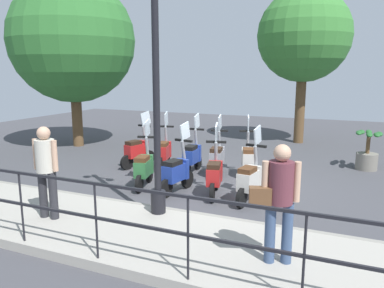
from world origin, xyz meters
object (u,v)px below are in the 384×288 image
scooter_near_1 (215,174)px  scooter_far_4 (138,150)px  scooter_far_1 (217,157)px  scooter_near_2 (177,171)px  potted_palm (367,154)px  scooter_near_0 (250,179)px  pedestrian_distant (46,165)px  scooter_far_0 (248,158)px  lamp_post_near (156,94)px  tree_distant (304,36)px  tree_large (73,41)px  scooter_far_3 (164,151)px  scooter_near_3 (144,167)px  scooter_far_2 (192,155)px  pedestrian_with_bag (279,195)px

scooter_near_1 → scooter_far_4: same height
scooter_far_1 → scooter_near_2: bearing=158.7°
potted_palm → scooter_near_0: 4.42m
pedestrian_distant → scooter_near_2: 2.85m
scooter_near_1 → scooter_far_0: (1.73, -0.27, 0.00)m
scooter_far_0 → lamp_post_near: bearing=150.6°
tree_distant → scooter_near_1: bearing=173.4°
tree_large → scooter_far_1: tree_large is taller
scooter_far_3 → tree_distant: bearing=-42.7°
scooter_near_2 → scooter_far_0: 2.16m
scooter_far_1 → potted_palm: bearing=-67.3°
scooter_far_0 → scooter_near_2: bearing=132.1°
scooter_near_3 → scooter_far_3: (1.70, 0.37, 0.00)m
pedestrian_distant → scooter_near_1: (2.63, -2.07, -0.60)m
scooter_near_3 → scooter_near_2: bearing=-108.7°
scooter_near_3 → scooter_far_3: 1.74m
lamp_post_near → scooter_far_2: lamp_post_near is taller
scooter_near_2 → tree_distant: bearing=-3.4°
scooter_near_1 → scooter_near_2: bearing=85.1°
scooter_near_2 → scooter_far_4: (1.64, 1.99, 0.00)m
scooter_near_3 → scooter_far_3: bearing=-1.8°
tree_large → scooter_near_3: size_ratio=3.77×
scooter_far_4 → scooter_near_3: bearing=-127.8°
scooter_far_1 → scooter_near_0: bearing=-150.6°
pedestrian_distant → scooter_near_1: pedestrian_distant is taller
lamp_post_near → scooter_near_0: 2.69m
scooter_far_1 → lamp_post_near: bearing=171.2°
tree_large → scooter_near_2: (-3.41, -5.55, -3.19)m
scooter_far_3 → scooter_near_3: bearing=177.6°
potted_palm → pedestrian_with_bag: bearing=168.8°
tree_distant → scooter_near_2: size_ratio=3.61×
lamp_post_near → scooter_near_1: size_ratio=3.06×
lamp_post_near → scooter_near_0: size_ratio=3.06×
scooter_near_3 → potted_palm: bearing=-65.6°
pedestrian_with_bag → pedestrian_distant: 3.89m
scooter_far_0 → scooter_far_3: same height
scooter_near_3 → scooter_far_2: bearing=-33.0°
lamp_post_near → scooter_far_2: size_ratio=3.06×
tree_large → scooter_far_2: bearing=-108.8°
scooter_near_2 → scooter_far_0: size_ratio=1.00×
potted_palm → scooter_near_3: (-3.77, 4.76, 0.04)m
scooter_near_3 → scooter_far_2: 1.65m
scooter_far_2 → scooter_far_0: bearing=-83.2°
tree_large → scooter_near_0: 8.54m
pedestrian_distant → scooter_near_3: pedestrian_distant is taller
scooter_far_3 → lamp_post_near: bearing=-168.9°
tree_distant → scooter_far_2: bearing=160.4°
scooter_far_1 → scooter_far_3: size_ratio=1.00×
lamp_post_near → pedestrian_distant: bearing=120.6°
scooter_near_1 → scooter_near_0: bearing=-109.6°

